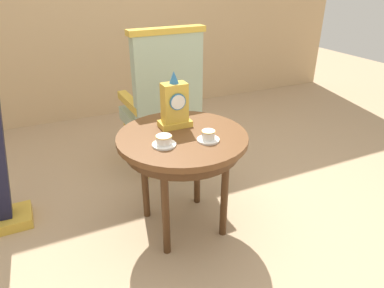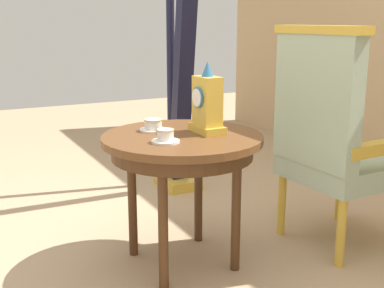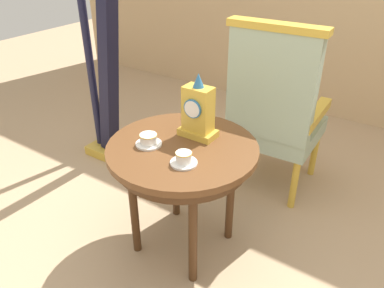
# 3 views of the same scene
# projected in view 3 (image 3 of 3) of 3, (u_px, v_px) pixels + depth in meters

# --- Properties ---
(ground_plane) EXTENTS (10.00, 10.00, 0.00)m
(ground_plane) POSITION_uv_depth(u_px,v_px,m) (189.00, 251.00, 2.13)
(ground_plane) COLOR tan
(side_table) EXTENTS (0.75, 0.75, 0.64)m
(side_table) POSITION_uv_depth(u_px,v_px,m) (183.00, 158.00, 1.91)
(side_table) COLOR brown
(side_table) RESTS_ON ground
(teacup_left) EXTENTS (0.13, 0.13, 0.06)m
(teacup_left) POSITION_uv_depth(u_px,v_px,m) (149.00, 140.00, 1.87)
(teacup_left) COLOR white
(teacup_left) RESTS_ON side_table
(teacup_right) EXTENTS (0.13, 0.13, 0.06)m
(teacup_right) POSITION_uv_depth(u_px,v_px,m) (184.00, 159.00, 1.72)
(teacup_right) COLOR white
(teacup_right) RESTS_ON side_table
(mantel_clock) EXTENTS (0.19, 0.11, 0.34)m
(mantel_clock) POSITION_uv_depth(u_px,v_px,m) (198.00, 112.00, 1.89)
(mantel_clock) COLOR gold
(mantel_clock) RESTS_ON side_table
(armchair) EXTENTS (0.56, 0.55, 1.14)m
(armchair) POSITION_uv_depth(u_px,v_px,m) (275.00, 109.00, 2.37)
(armchair) COLOR #9EB299
(armchair) RESTS_ON ground
(harp) EXTENTS (0.40, 0.24, 1.86)m
(harp) POSITION_uv_depth(u_px,v_px,m) (103.00, 62.00, 2.65)
(harp) COLOR gold
(harp) RESTS_ON ground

